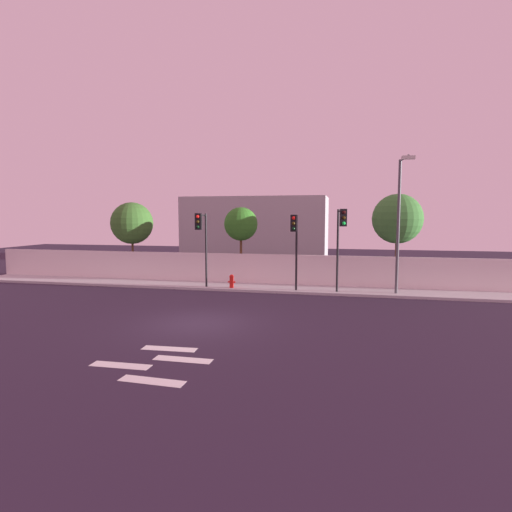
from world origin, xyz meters
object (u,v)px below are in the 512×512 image
object	(u,v)px
traffic_light_center	(341,232)
street_lamp_curbside	(400,215)
roadside_tree_leftmost	(132,223)
fire_hydrant	(232,281)
traffic_light_right	(295,236)
traffic_light_left	(202,233)
roadside_tree_midright	(397,219)
roadside_tree_midleft	(241,224)

from	to	relation	value
traffic_light_center	street_lamp_curbside	world-z (taller)	street_lamp_curbside
street_lamp_curbside	roadside_tree_leftmost	size ratio (longest dim) A/B	1.35
fire_hydrant	traffic_light_right	bearing A→B (deg)	-7.00
fire_hydrant	roadside_tree_leftmost	xyz separation A→B (m)	(-7.94, 3.06, 3.24)
traffic_light_right	traffic_light_left	bearing A→B (deg)	-176.84
traffic_light_right	roadside_tree_leftmost	distance (m)	12.20
street_lamp_curbside	fire_hydrant	size ratio (longest dim) A/B	9.13
traffic_light_center	roadside_tree_leftmost	distance (m)	14.57
roadside_tree_leftmost	fire_hydrant	bearing A→B (deg)	-21.05
fire_hydrant	roadside_tree_midright	xyz separation A→B (m)	(9.39, 3.06, 3.56)
traffic_light_right	roadside_tree_leftmost	bearing A→B (deg)	163.23
street_lamp_curbside	traffic_light_left	bearing A→B (deg)	-176.02
street_lamp_curbside	fire_hydrant	world-z (taller)	street_lamp_curbside
traffic_light_left	traffic_light_right	distance (m)	5.25
roadside_tree_leftmost	street_lamp_curbside	bearing A→B (deg)	-10.15
traffic_light_center	roadside_tree_midright	world-z (taller)	roadside_tree_midright
traffic_light_center	traffic_light_right	bearing A→B (deg)	176.69
roadside_tree_midleft	roadside_tree_midright	xyz separation A→B (m)	(9.62, 0.00, 0.36)
traffic_light_center	roadside_tree_midleft	bearing A→B (deg)	150.21
traffic_light_center	traffic_light_right	xyz separation A→B (m)	(-2.44, 0.14, -0.22)
traffic_light_center	street_lamp_curbside	xyz separation A→B (m)	(3.00, 0.60, 0.88)
roadside_tree_midleft	street_lamp_curbside	bearing A→B (deg)	-18.06
traffic_light_left	roadside_tree_leftmost	bearing A→B (deg)	149.39
traffic_light_left	roadside_tree_midleft	world-z (taller)	roadside_tree_midleft
street_lamp_curbside	roadside_tree_leftmost	distance (m)	17.38
roadside_tree_midright	traffic_light_right	bearing A→B (deg)	-148.20
fire_hydrant	street_lamp_curbside	bearing A→B (deg)	-0.02
traffic_light_left	roadside_tree_leftmost	world-z (taller)	roadside_tree_leftmost
traffic_light_center	fire_hydrant	distance (m)	6.83
traffic_light_center	roadside_tree_midright	distance (m)	4.92
fire_hydrant	roadside_tree_midleft	distance (m)	4.43
traffic_light_center	street_lamp_curbside	bearing A→B (deg)	11.23
traffic_light_left	fire_hydrant	world-z (taller)	traffic_light_left
roadside_tree_leftmost	traffic_light_right	bearing A→B (deg)	-16.77
traffic_light_right	fire_hydrant	bearing A→B (deg)	173.00
roadside_tree_midright	roadside_tree_midleft	bearing A→B (deg)	180.00
traffic_light_right	roadside_tree_midright	xyz separation A→B (m)	(5.67, 3.51, 0.89)
roadside_tree_leftmost	traffic_light_center	bearing A→B (deg)	-14.53
roadside_tree_leftmost	roadside_tree_midright	world-z (taller)	roadside_tree_midright
street_lamp_curbside	roadside_tree_midright	size ratio (longest dim) A/B	1.26
traffic_light_center	roadside_tree_midleft	distance (m)	7.36
traffic_light_left	roadside_tree_midright	bearing A→B (deg)	19.23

